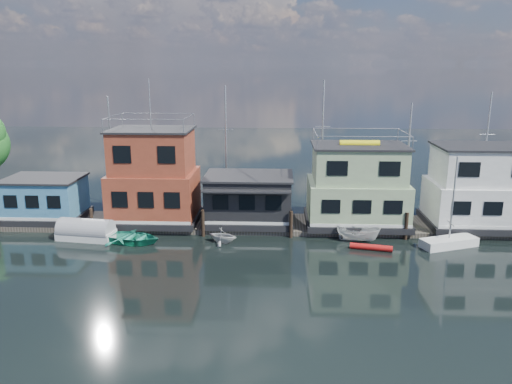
{
  "coord_description": "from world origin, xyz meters",
  "views": [
    {
      "loc": [
        1.97,
        -28.37,
        13.36
      ],
      "look_at": [
        0.1,
        12.0,
        3.0
      ],
      "focal_mm": 35.0,
      "sensor_mm": 36.0,
      "label": 1
    }
  ],
  "objects_px": {
    "houseboat_dark": "(249,199)",
    "dinghy_teal": "(132,237)",
    "houseboat_white": "(480,188)",
    "red_kayak": "(371,247)",
    "day_sailer": "(449,242)",
    "tarp_runabout": "(86,231)",
    "houseboat_green": "(357,187)",
    "motorboat": "(358,234)",
    "houseboat_blue": "(45,199)",
    "dinghy_white": "(223,235)",
    "houseboat_red": "(154,178)"
  },
  "relations": [
    {
      "from": "red_kayak",
      "to": "houseboat_blue",
      "type": "bearing_deg",
      "value": -178.91
    },
    {
      "from": "red_kayak",
      "to": "dinghy_teal",
      "type": "distance_m",
      "value": 18.13
    },
    {
      "from": "day_sailer",
      "to": "tarp_runabout",
      "type": "bearing_deg",
      "value": 158.21
    },
    {
      "from": "dinghy_white",
      "to": "motorboat",
      "type": "height_order",
      "value": "motorboat"
    },
    {
      "from": "houseboat_red",
      "to": "day_sailer",
      "type": "bearing_deg",
      "value": -10.35
    },
    {
      "from": "houseboat_green",
      "to": "tarp_runabout",
      "type": "bearing_deg",
      "value": -169.69
    },
    {
      "from": "red_kayak",
      "to": "houseboat_white",
      "type": "bearing_deg",
      "value": 40.87
    },
    {
      "from": "dinghy_teal",
      "to": "tarp_runabout",
      "type": "distance_m",
      "value": 3.92
    },
    {
      "from": "houseboat_red",
      "to": "dinghy_white",
      "type": "bearing_deg",
      "value": -34.11
    },
    {
      "from": "houseboat_green",
      "to": "houseboat_white",
      "type": "height_order",
      "value": "houseboat_green"
    },
    {
      "from": "dinghy_white",
      "to": "houseboat_red",
      "type": "bearing_deg",
      "value": 75.16
    },
    {
      "from": "dinghy_teal",
      "to": "houseboat_white",
      "type": "bearing_deg",
      "value": -68.28
    },
    {
      "from": "houseboat_dark",
      "to": "houseboat_red",
      "type": "bearing_deg",
      "value": 179.86
    },
    {
      "from": "dinghy_teal",
      "to": "tarp_runabout",
      "type": "bearing_deg",
      "value": 92.75
    },
    {
      "from": "houseboat_dark",
      "to": "day_sailer",
      "type": "xyz_separation_m",
      "value": [
        15.37,
        -4.25,
        -2.01
      ]
    },
    {
      "from": "houseboat_dark",
      "to": "motorboat",
      "type": "height_order",
      "value": "houseboat_dark"
    },
    {
      "from": "houseboat_green",
      "to": "dinghy_teal",
      "type": "bearing_deg",
      "value": -165.51
    },
    {
      "from": "houseboat_dark",
      "to": "houseboat_white",
      "type": "height_order",
      "value": "houseboat_white"
    },
    {
      "from": "houseboat_white",
      "to": "red_kayak",
      "type": "distance_m",
      "value": 11.44
    },
    {
      "from": "houseboat_green",
      "to": "red_kayak",
      "type": "distance_m",
      "value": 6.24
    },
    {
      "from": "dinghy_teal",
      "to": "motorboat",
      "type": "distance_m",
      "value": 17.44
    },
    {
      "from": "houseboat_white",
      "to": "motorboat",
      "type": "xyz_separation_m",
      "value": [
        -10.32,
        -3.45,
        -2.89
      ]
    },
    {
      "from": "houseboat_red",
      "to": "houseboat_dark",
      "type": "relative_size",
      "value": 1.6
    },
    {
      "from": "houseboat_dark",
      "to": "houseboat_white",
      "type": "bearing_deg",
      "value": 0.06
    },
    {
      "from": "red_kayak",
      "to": "tarp_runabout",
      "type": "distance_m",
      "value": 22.02
    },
    {
      "from": "houseboat_dark",
      "to": "dinghy_teal",
      "type": "distance_m",
      "value": 10.04
    },
    {
      "from": "houseboat_white",
      "to": "tarp_runabout",
      "type": "xyz_separation_m",
      "value": [
        -31.58,
        -3.93,
        -2.87
      ]
    },
    {
      "from": "houseboat_dark",
      "to": "tarp_runabout",
      "type": "relative_size",
      "value": 1.6
    },
    {
      "from": "houseboat_blue",
      "to": "houseboat_green",
      "type": "xyz_separation_m",
      "value": [
        26.5,
        0.0,
        1.34
      ]
    },
    {
      "from": "red_kayak",
      "to": "day_sailer",
      "type": "bearing_deg",
      "value": 21.58
    },
    {
      "from": "houseboat_dark",
      "to": "houseboat_green",
      "type": "distance_m",
      "value": 9.07
    },
    {
      "from": "houseboat_white",
      "to": "red_kayak",
      "type": "bearing_deg",
      "value": -151.29
    },
    {
      "from": "motorboat",
      "to": "houseboat_green",
      "type": "bearing_deg",
      "value": 11.34
    },
    {
      "from": "houseboat_red",
      "to": "houseboat_blue",
      "type": "bearing_deg",
      "value": -180.0
    },
    {
      "from": "houseboat_red",
      "to": "motorboat",
      "type": "xyz_separation_m",
      "value": [
        16.68,
        -3.45,
        -3.45
      ]
    },
    {
      "from": "dinghy_teal",
      "to": "dinghy_white",
      "type": "distance_m",
      "value": 6.96
    },
    {
      "from": "houseboat_blue",
      "to": "red_kayak",
      "type": "xyz_separation_m",
      "value": [
        26.89,
        -5.26,
        -1.98
      ]
    },
    {
      "from": "houseboat_blue",
      "to": "houseboat_white",
      "type": "xyz_separation_m",
      "value": [
        36.5,
        0.0,
        1.33
      ]
    },
    {
      "from": "dinghy_teal",
      "to": "dinghy_white",
      "type": "xyz_separation_m",
      "value": [
        6.95,
        0.36,
        0.15
      ]
    },
    {
      "from": "red_kayak",
      "to": "motorboat",
      "type": "bearing_deg",
      "value": 123.45
    },
    {
      "from": "houseboat_green",
      "to": "motorboat",
      "type": "bearing_deg",
      "value": -95.25
    },
    {
      "from": "houseboat_dark",
      "to": "dinghy_teal",
      "type": "bearing_deg",
      "value": -152.4
    },
    {
      "from": "motorboat",
      "to": "tarp_runabout",
      "type": "bearing_deg",
      "value": 107.89
    },
    {
      "from": "dinghy_teal",
      "to": "tarp_runabout",
      "type": "relative_size",
      "value": 0.95
    },
    {
      "from": "day_sailer",
      "to": "dinghy_white",
      "type": "bearing_deg",
      "value": 158.74
    },
    {
      "from": "houseboat_green",
      "to": "houseboat_white",
      "type": "xyz_separation_m",
      "value": [
        10.0,
        -0.0,
        -0.01
      ]
    },
    {
      "from": "houseboat_green",
      "to": "day_sailer",
      "type": "height_order",
      "value": "houseboat_green"
    },
    {
      "from": "houseboat_blue",
      "to": "houseboat_red",
      "type": "height_order",
      "value": "houseboat_red"
    },
    {
      "from": "tarp_runabout",
      "to": "houseboat_dark",
      "type": "bearing_deg",
      "value": 25.14
    },
    {
      "from": "day_sailer",
      "to": "motorboat",
      "type": "relative_size",
      "value": 2.04
    }
  ]
}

